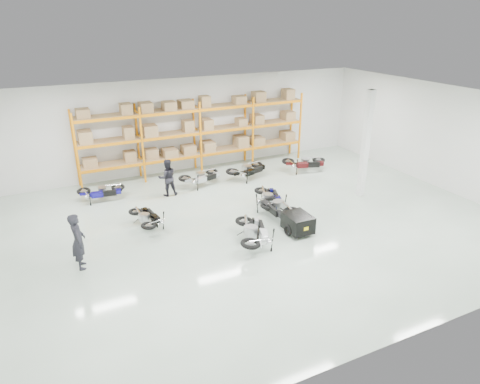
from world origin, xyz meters
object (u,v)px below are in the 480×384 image
person_left (78,241)px  moto_back_d (305,160)px  moto_back_a (101,189)px  moto_back_b (201,174)px  trailer (298,223)px  moto_silver_left (254,229)px  moto_black_far_left (147,215)px  moto_back_c (248,167)px  person_back (167,178)px  moto_touring_right (275,202)px  moto_blue_centre (270,196)px

person_left → moto_back_d: bearing=-65.8°
moto_back_a → moto_back_b: size_ratio=0.96×
trailer → moto_back_d: moto_back_d is taller
moto_silver_left → moto_black_far_left: moto_silver_left is taller
moto_black_far_left → person_left: 3.09m
moto_back_c → person_back: bearing=77.6°
moto_silver_left → moto_back_c: moto_silver_left is taller
moto_silver_left → moto_touring_right: size_ratio=1.02×
moto_touring_right → trailer: (0.00, -1.60, -0.15)m
moto_back_a → moto_back_b: 4.38m
moto_black_far_left → person_back: bearing=-127.1°
trailer → moto_back_c: bearing=81.3°
moto_back_b → person_back: bearing=93.1°
moto_black_far_left → moto_back_c: moto_back_c is taller
moto_back_b → person_back: (-1.69, -0.46, 0.28)m
moto_black_far_left → moto_back_d: bearing=-169.0°
moto_silver_left → moto_blue_centre: bearing=-110.5°
moto_blue_centre → moto_back_a: size_ratio=1.09×
trailer → moto_back_a: size_ratio=1.05×
moto_touring_right → moto_back_a: size_ratio=1.14×
moto_blue_centre → moto_black_far_left: moto_blue_centre is taller
moto_touring_right → person_back: bearing=130.6°
moto_back_c → person_back: (-4.00, -0.34, 0.24)m
moto_touring_right → person_left: (-7.20, -0.57, 0.33)m
moto_back_c → person_back: size_ratio=1.15×
moto_black_far_left → moto_back_c: size_ratio=0.87×
moto_back_a → moto_back_d: bearing=-86.4°
trailer → person_back: (-3.12, 5.38, 0.38)m
moto_back_b → moto_back_c: bearing=-105.1°
moto_blue_centre → moto_back_b: bearing=-47.0°
moto_blue_centre → person_back: size_ratio=1.12×
moto_touring_right → moto_back_b: moto_touring_right is taller
moto_back_a → moto_back_b: moto_back_b is taller
moto_silver_left → moto_back_d: (5.62, 5.43, -0.01)m
moto_black_far_left → moto_back_d: (8.56, 2.64, 0.08)m
moto_back_a → person_left: bearing=171.9°
moto_back_b → moto_back_c: (2.31, -0.12, 0.04)m
moto_silver_left → moto_back_b: (0.32, 5.86, -0.06)m
moto_blue_centre → moto_black_far_left: (-4.86, 0.48, -0.06)m
moto_black_far_left → person_left: bearing=28.8°
moto_touring_right → person_left: 7.23m
moto_back_d → person_back: (-7.00, -0.03, 0.24)m
moto_touring_right → moto_back_b: (-1.43, 4.25, -0.05)m
moto_blue_centre → person_left: person_left is taller
moto_back_a → moto_touring_right: bearing=-120.2°
moto_back_b → person_left: bearing=117.7°
person_left → moto_blue_centre: bearing=-77.6°
moto_touring_right → moto_silver_left: bearing=-136.1°
moto_back_d → person_back: size_ratio=1.16×
moto_blue_centre → moto_black_far_left: 4.88m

